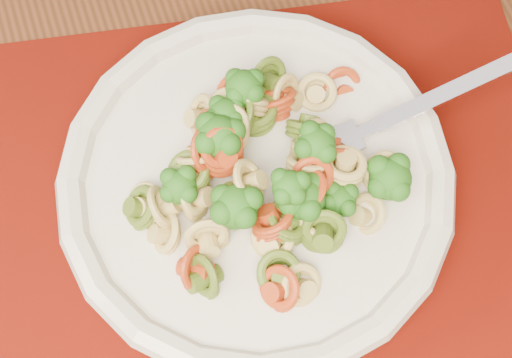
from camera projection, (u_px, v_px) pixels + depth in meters
dining_table at (302, 189)px, 0.62m from camera, size 1.59×1.27×0.75m
placemat at (272, 204)px, 0.51m from camera, size 0.52×0.48×0.00m
pasta_bowl at (256, 185)px, 0.48m from camera, size 0.27×0.27×0.05m
pasta_broccoli_heap at (256, 176)px, 0.46m from camera, size 0.22×0.22×0.06m
fork at (342, 142)px, 0.47m from camera, size 0.18×0.08×0.08m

